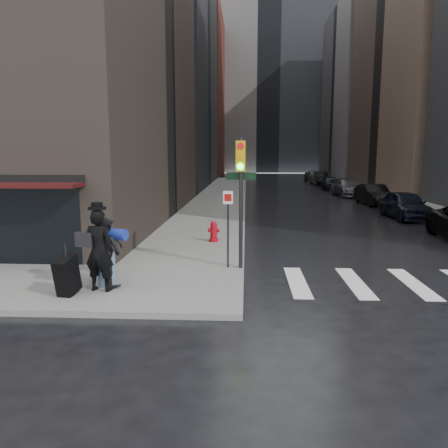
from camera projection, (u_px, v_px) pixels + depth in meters
The scene contains 19 objects.
ground at pixel (167, 291), 11.45m from camera, with size 140.00×140.00×0.00m, color black.
sidewalk_left at pixel (223, 194), 38.06m from camera, with size 4.00×50.00×0.15m, color slate.
sidewalk_right at pixel (380, 195), 37.38m from camera, with size 3.00×50.00×0.15m, color slate.
crosswalk at pixel (443, 284), 12.06m from camera, with size 8.50×3.00×0.01m.
bldg_left_mid at pixel (107, 27), 46.85m from camera, with size 22.00×24.00×34.00m, color gray.
bldg_left_far at pixel (155, 95), 71.15m from camera, with size 22.00×20.00×26.00m, color brown.
bldg_right_far at pixel (407, 93), 65.35m from camera, with size 22.00×20.00×25.00m, color gray.
bldg_distant at pixel (267, 90), 85.51m from camera, with size 40.00×12.00×32.00m, color gray.
man_overcoat at pixel (92, 254), 10.77m from camera, with size 1.31×1.11×2.27m.
man_jeans at pixel (106, 252), 11.25m from camera, with size 1.20×1.13×1.80m.
man_greycoat at pixel (105, 246), 12.30m from camera, with size 0.99×0.44×1.66m.
traffic_light at pixel (240, 185), 12.72m from camera, with size 0.97×0.47×3.87m.
fire_hydrant at pixel (214, 232), 17.10m from camera, with size 0.46×0.35×0.80m.
parked_car_1 at pixel (405, 205), 24.03m from camera, with size 1.82×4.52×1.54m, color black.
parked_car_2 at pixel (374, 195), 30.57m from camera, with size 1.53×4.40×1.45m, color black.
parked_car_3 at pixel (348, 187), 37.12m from camera, with size 2.01×4.96×1.44m, color #44444A.
parked_car_4 at pixel (330, 183), 43.68m from camera, with size 1.59×3.94×1.34m, color black.
parked_car_5 at pixel (320, 178), 50.20m from camera, with size 1.60×4.58×1.51m, color black.
parked_car_6 at pixel (317, 176), 56.70m from camera, with size 2.40×5.20×1.44m, color #49494E.
Camera 1 is at (2.04, -10.93, 3.56)m, focal length 35.00 mm.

